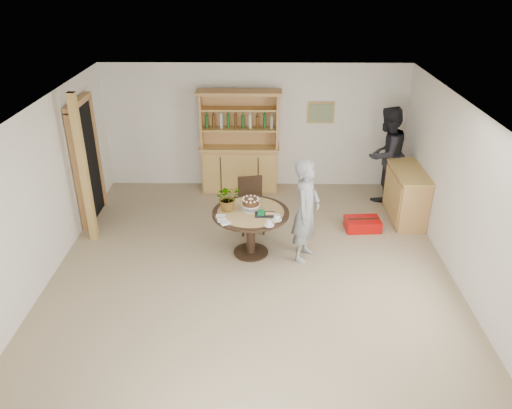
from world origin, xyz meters
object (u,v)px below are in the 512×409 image
object	(u,v)px
sideboard	(406,195)
dining_chair	(251,201)
hutch	(240,157)
dining_table	(251,220)
red_suitcase	(362,224)
teen_boy	(306,211)
adult_person	(386,154)

from	to	relation	value
sideboard	dining_chair	bearing A→B (deg)	-171.56
dining_chair	hutch	bearing A→B (deg)	89.38
dining_table	red_suitcase	bearing A→B (deg)	22.62
sideboard	red_suitcase	size ratio (longest dim) A/B	2.01
teen_boy	red_suitcase	bearing A→B (deg)	-26.96
dining_table	adult_person	xyz separation A→B (m)	(2.53, 2.06, 0.32)
teen_boy	hutch	bearing A→B (deg)	46.65
dining_chair	red_suitcase	bearing A→B (deg)	-10.09
dining_table	sideboard	bearing A→B (deg)	24.14
hutch	red_suitcase	size ratio (longest dim) A/B	3.26
dining_chair	dining_table	bearing A→B (deg)	-98.55
sideboard	dining_table	distance (m)	3.04
hutch	dining_table	size ratio (longest dim) A/B	1.70
hutch	dining_table	distance (m)	2.50
hutch	red_suitcase	bearing A→B (deg)	-37.22
hutch	teen_boy	size ratio (longest dim) A/B	1.23
red_suitcase	dining_chair	bearing A→B (deg)	175.51
dining_chair	red_suitcase	distance (m)	2.00
teen_boy	sideboard	bearing A→B (deg)	-31.86
sideboard	dining_chair	distance (m)	2.81
dining_table	dining_chair	xyz separation A→B (m)	(-0.01, 0.83, -0.07)
sideboard	adult_person	distance (m)	0.97
dining_chair	teen_boy	bearing A→B (deg)	-56.54
sideboard	adult_person	world-z (taller)	adult_person
teen_boy	adult_person	xyz separation A→B (m)	(1.68, 2.16, 0.10)
adult_person	dining_table	bearing A→B (deg)	-1.55
dining_chair	red_suitcase	world-z (taller)	dining_chair
sideboard	red_suitcase	distance (m)	1.01
sideboard	teen_boy	bearing A→B (deg)	-145.06
hutch	sideboard	distance (m)	3.29
dining_chair	teen_boy	world-z (taller)	teen_boy
teen_boy	dining_table	bearing A→B (deg)	106.49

